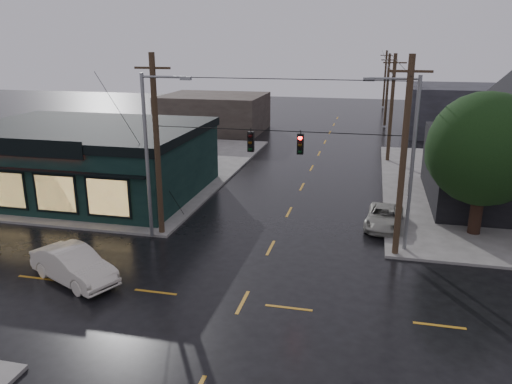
% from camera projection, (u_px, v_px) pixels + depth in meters
% --- Properties ---
extents(ground_plane, '(160.00, 160.00, 0.00)m').
position_uv_depth(ground_plane, '(243.00, 302.00, 21.32)').
color(ground_plane, black).
extents(sidewalk_nw, '(28.00, 28.00, 0.15)m').
position_uv_depth(sidewalk_nw, '(82.00, 165.00, 44.27)').
color(sidewalk_nw, '#63615C').
rests_on(sidewalk_nw, ground).
extents(pizza_shop, '(16.30, 12.34, 4.90)m').
position_uv_depth(pizza_shop, '(86.00, 159.00, 35.89)').
color(pizza_shop, black).
rests_on(pizza_shop, ground).
extents(corner_tree, '(6.26, 6.26, 8.03)m').
position_uv_depth(corner_tree, '(485.00, 149.00, 27.19)').
color(corner_tree, black).
rests_on(corner_tree, ground).
extents(utility_pole_nw, '(2.00, 0.32, 10.15)m').
position_uv_depth(utility_pole_nw, '(162.00, 234.00, 28.78)').
color(utility_pole_nw, black).
rests_on(utility_pole_nw, ground).
extents(utility_pole_ne, '(2.00, 0.32, 10.15)m').
position_uv_depth(utility_pole_ne, '(395.00, 255.00, 25.96)').
color(utility_pole_ne, black).
rests_on(utility_pole_ne, ground).
extents(utility_pole_far_a, '(2.00, 0.32, 9.65)m').
position_uv_depth(utility_pole_far_a, '(387.00, 162.00, 45.98)').
color(utility_pole_far_a, black).
rests_on(utility_pole_far_a, ground).
extents(utility_pole_far_b, '(2.00, 0.32, 9.15)m').
position_uv_depth(utility_pole_far_b, '(384.00, 126.00, 64.61)').
color(utility_pole_far_b, black).
rests_on(utility_pole_far_b, ground).
extents(utility_pole_far_c, '(2.00, 0.32, 9.15)m').
position_uv_depth(utility_pole_far_c, '(383.00, 107.00, 83.24)').
color(utility_pole_far_c, black).
rests_on(utility_pole_far_c, ground).
extents(span_signal_assembly, '(13.00, 0.48, 1.23)m').
position_uv_depth(span_signal_assembly, '(275.00, 142.00, 25.69)').
color(span_signal_assembly, black).
rests_on(span_signal_assembly, ground).
extents(streetlight_nw, '(5.40, 0.30, 9.15)m').
position_uv_depth(streetlight_nw, '(152.00, 238.00, 28.20)').
color(streetlight_nw, gray).
rests_on(streetlight_nw, ground).
extents(streetlight_ne, '(5.40, 0.30, 9.15)m').
position_uv_depth(streetlight_ne, '(404.00, 251.00, 26.50)').
color(streetlight_ne, gray).
rests_on(streetlight_ne, ground).
extents(bg_building_west, '(12.00, 10.00, 4.40)m').
position_uv_depth(bg_building_west, '(214.00, 113.00, 60.97)').
color(bg_building_west, '#332925').
rests_on(bg_building_west, ground).
extents(bg_building_east, '(14.00, 12.00, 5.60)m').
position_uv_depth(bg_building_east, '(469.00, 110.00, 58.93)').
color(bg_building_east, '#222227').
rests_on(bg_building_east, ground).
extents(sedan_cream, '(5.09, 3.56, 1.59)m').
position_uv_depth(sedan_cream, '(74.00, 265.00, 23.00)').
color(sedan_cream, beige).
rests_on(sedan_cream, ground).
extents(suv_silver, '(2.45, 4.60, 1.23)m').
position_uv_depth(suv_silver, '(384.00, 217.00, 29.77)').
color(suv_silver, '#99998D').
rests_on(suv_silver, ground).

